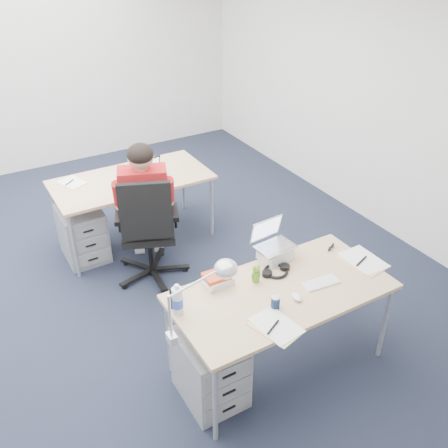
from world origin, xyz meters
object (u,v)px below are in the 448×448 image
object	(u,v)px
silver_laptop	(276,242)
cordless_phone	(174,298)
desk_near	(281,295)
headphones	(276,270)
sunglasses	(331,247)
drawer_pedestal_near	(210,368)
office_chair	(150,249)
desk_far	(132,183)
water_bottle	(177,299)
seated_person	(145,206)
wireless_keyboard	(321,283)
computer_mouse	(297,297)
far_cup	(147,161)
bear_figurine	(256,274)
drawer_pedestal_far	(83,234)
book_stack	(217,279)
dark_laptop	(152,172)
can_koozie	(275,302)
desk_lamp	(192,303)

from	to	relation	value
silver_laptop	cordless_phone	size ratio (longest dim) A/B	1.82
desk_near	headphones	world-z (taller)	headphones
silver_laptop	sunglasses	size ratio (longest dim) A/B	2.98
desk_near	drawer_pedestal_near	bearing A→B (deg)	-179.15
office_chair	headphones	world-z (taller)	office_chair
desk_far	sunglasses	xyz separation A→B (m)	(0.93, -2.02, 0.06)
water_bottle	headphones	bearing A→B (deg)	2.79
silver_laptop	seated_person	bearing A→B (deg)	105.61
wireless_keyboard	computer_mouse	size ratio (longest dim) A/B	2.83
wireless_keyboard	computer_mouse	world-z (taller)	computer_mouse
silver_laptop	headphones	distance (m)	0.22
cordless_phone	far_cup	distance (m)	2.39
office_chair	seated_person	xyz separation A→B (m)	(0.06, 0.18, 0.36)
desk_far	computer_mouse	distance (m)	2.40
office_chair	drawer_pedestal_near	world-z (taller)	office_chair
sunglasses	desk_near	bearing A→B (deg)	174.92
headphones	far_cup	xyz separation A→B (m)	(-0.08, 2.29, 0.03)
drawer_pedestal_near	bear_figurine	bearing A→B (deg)	20.72
water_bottle	bear_figurine	xyz separation A→B (m)	(0.64, 0.03, -0.05)
computer_mouse	far_cup	xyz separation A→B (m)	(-0.02, 2.62, 0.03)
silver_laptop	drawer_pedestal_far	bearing A→B (deg)	114.13
office_chair	book_stack	xyz separation A→B (m)	(0.03, -1.25, 0.46)
dark_laptop	silver_laptop	bearing A→B (deg)	-89.41
can_koozie	dark_laptop	world-z (taller)	dark_laptop
headphones	silver_laptop	bearing A→B (deg)	57.92
silver_laptop	desk_lamp	size ratio (longest dim) A/B	0.61
seated_person	computer_mouse	distance (m)	1.89
cordless_phone	dark_laptop	bearing A→B (deg)	73.47
silver_laptop	drawer_pedestal_near	bearing A→B (deg)	-160.80
office_chair	desk_near	bearing A→B (deg)	-53.31
book_stack	headphones	bearing A→B (deg)	-12.06
cordless_phone	dark_laptop	distance (m)	1.95
sunglasses	silver_laptop	bearing A→B (deg)	142.28
drawer_pedestal_far	far_cup	bearing A→B (deg)	18.35
bear_figurine	book_stack	bearing A→B (deg)	177.39
can_koozie	sunglasses	distance (m)	0.89
office_chair	drawer_pedestal_near	bearing A→B (deg)	-75.24
drawer_pedestal_far	water_bottle	size ratio (longest dim) A/B	2.30
bear_figurine	book_stack	distance (m)	0.28
bear_figurine	office_chair	bearing A→B (deg)	122.74
office_chair	cordless_phone	xyz separation A→B (m)	(-0.35, -1.32, 0.50)
sunglasses	far_cup	size ratio (longest dim) A/B	1.16
sunglasses	drawer_pedestal_near	bearing A→B (deg)	166.39
wireless_keyboard	drawer_pedestal_far	bearing A→B (deg)	122.34
wireless_keyboard	sunglasses	xyz separation A→B (m)	(0.36, 0.31, 0.01)
office_chair	silver_laptop	bearing A→B (deg)	-42.16
far_cup	office_chair	bearing A→B (deg)	-113.35
desk_far	book_stack	size ratio (longest dim) A/B	7.95
silver_laptop	book_stack	xyz separation A→B (m)	(-0.54, -0.05, -0.11)
water_bottle	seated_person	bearing A→B (deg)	75.48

